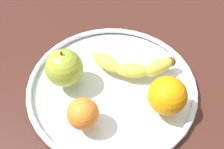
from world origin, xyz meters
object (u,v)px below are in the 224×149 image
(banana, at_px, (133,66))
(apple, at_px, (64,68))
(orange_front_left, at_px, (168,94))
(fruit_bowl, at_px, (112,86))
(orange_front_right, at_px, (81,113))

(banana, distance_m, apple, 0.15)
(orange_front_left, bearing_deg, fruit_bowl, -178.30)
(banana, relative_size, orange_front_left, 2.36)
(banana, xyz_separation_m, orange_front_right, (-0.03, -0.16, 0.01))
(banana, bearing_deg, orange_front_left, -50.16)
(orange_front_left, bearing_deg, apple, -168.13)
(orange_front_right, relative_size, orange_front_left, 0.80)
(fruit_bowl, bearing_deg, orange_front_left, 1.70)
(banana, bearing_deg, apple, -163.09)
(apple, relative_size, orange_front_right, 1.44)
(banana, bearing_deg, fruit_bowl, -136.46)
(orange_front_right, distance_m, orange_front_left, 0.17)
(fruit_bowl, bearing_deg, orange_front_right, -92.31)
(apple, xyz_separation_m, orange_front_right, (0.09, -0.07, -0.01))
(orange_front_left, bearing_deg, banana, 152.69)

